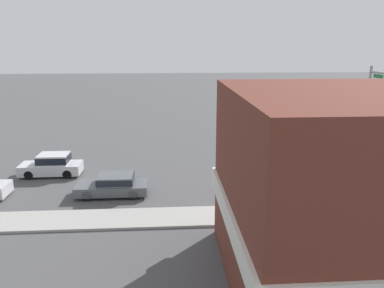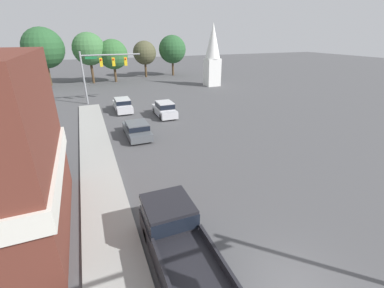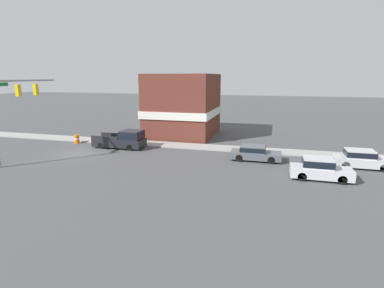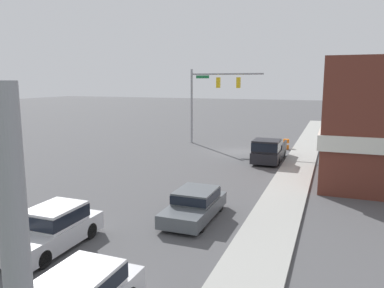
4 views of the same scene
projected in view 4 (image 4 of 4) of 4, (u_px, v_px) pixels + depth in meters
name	position (u px, v px, depth m)	size (l,w,h in m)	color
ground_plane	(239.00, 152.00, 34.60)	(200.00, 200.00, 0.00)	#4C4C4F
sidewalk_curb	(303.00, 156.00, 32.59)	(2.40, 60.00, 0.14)	#9E9E99
near_signal_assembly	(212.00, 90.00, 38.18)	(7.57, 0.49, 7.69)	gray
car_lead	(195.00, 203.00, 17.88)	(1.91, 4.54, 1.37)	black
car_oncoming	(54.00, 227.00, 14.64)	(1.77, 4.38, 1.65)	black
pickup_truck_parked	(268.00, 150.00, 30.23)	(2.10, 5.53, 1.95)	black
construction_barrel	(286.00, 144.00, 35.96)	(0.57, 0.57, 0.98)	orange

